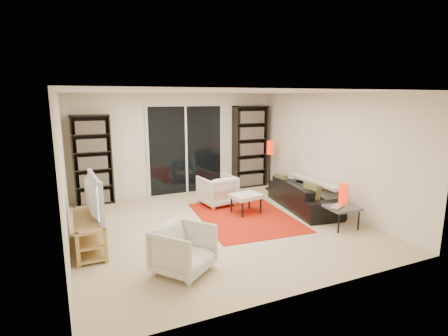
{
  "coord_description": "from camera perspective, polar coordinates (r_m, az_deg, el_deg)",
  "views": [
    {
      "loc": [
        -2.38,
        -5.59,
        2.31
      ],
      "look_at": [
        0.25,
        0.3,
        1.0
      ],
      "focal_mm": 28.0,
      "sensor_mm": 36.0,
      "label": 1
    }
  ],
  "objects": [
    {
      "name": "sofa",
      "position": [
        7.56,
        12.87,
        -4.32
      ],
      "size": [
        1.06,
        2.08,
        0.58
      ],
      "primitive_type": "imported",
      "rotation": [
        0.0,
        0.0,
        1.43
      ],
      "color": "black",
      "rests_on": "floor"
    },
    {
      "name": "bookshelf_right",
      "position": [
        9.09,
        4.27,
        3.49
      ],
      "size": [
        0.9,
        0.3,
        2.1
      ],
      "color": "black",
      "rests_on": "ground"
    },
    {
      "name": "bookshelf_left",
      "position": [
        8.05,
        -20.66,
        1.18
      ],
      "size": [
        0.8,
        0.3,
        1.95
      ],
      "color": "black",
      "rests_on": "ground"
    },
    {
      "name": "floor_lamp",
      "position": [
        8.82,
        7.52,
        2.41
      ],
      "size": [
        0.19,
        0.19,
        1.25
      ],
      "color": "black",
      "rests_on": "floor"
    },
    {
      "name": "wall_front",
      "position": [
        4.06,
        13.07,
        -4.72
      ],
      "size": [
        5.0,
        0.02,
        2.4
      ],
      "primitive_type": "cube",
      "color": "white",
      "rests_on": "ground"
    },
    {
      "name": "ottoman",
      "position": [
        7.06,
        3.63,
        -4.71
      ],
      "size": [
        0.64,
        0.55,
        0.4
      ],
      "color": "silver",
      "rests_on": "floor"
    },
    {
      "name": "armchair_front",
      "position": [
        4.8,
        -6.63,
        -13.08
      ],
      "size": [
        0.97,
        0.98,
        0.64
      ],
      "primitive_type": "imported",
      "rotation": [
        0.0,
        0.0,
        0.66
      ],
      "color": "silver",
      "rests_on": "floor"
    },
    {
      "name": "tv",
      "position": [
        5.71,
        -21.37,
        -4.38
      ],
      "size": [
        0.23,
        1.15,
        0.66
      ],
      "primitive_type": "imported",
      "rotation": [
        0.0,
        0.0,
        1.64
      ],
      "color": "black",
      "rests_on": "tv_stand"
    },
    {
      "name": "wall_left",
      "position": [
        5.7,
        -24.77,
        -0.83
      ],
      "size": [
        0.02,
        5.0,
        2.4
      ],
      "primitive_type": "cube",
      "color": "white",
      "rests_on": "ground"
    },
    {
      "name": "rug",
      "position": [
        6.93,
        3.49,
        -7.98
      ],
      "size": [
        1.9,
        2.46,
        0.01
      ],
      "primitive_type": "cube",
      "rotation": [
        0.0,
        0.0,
        -0.08
      ],
      "color": "red",
      "rests_on": "floor"
    },
    {
      "name": "sliding_door",
      "position": [
        8.55,
        -6.24,
        2.94
      ],
      "size": [
        1.92,
        0.08,
        2.16
      ],
      "color": "white",
      "rests_on": "ground"
    },
    {
      "name": "table_lamp",
      "position": [
        6.74,
        18.92,
        -3.96
      ],
      "size": [
        0.17,
        0.17,
        0.38
      ],
      "primitive_type": "cylinder",
      "color": "red",
      "rests_on": "side_table"
    },
    {
      "name": "laptop",
      "position": [
        6.5,
        18.45,
        -6.09
      ],
      "size": [
        0.43,
        0.38,
        0.03
      ],
      "primitive_type": "imported",
      "rotation": [
        0.0,
        0.0,
        0.52
      ],
      "color": "silver",
      "rests_on": "side_table"
    },
    {
      "name": "wall_back",
      "position": [
        8.51,
        -7.63,
        3.88
      ],
      "size": [
        5.0,
        0.02,
        2.4
      ],
      "primitive_type": "cube",
      "color": "white",
      "rests_on": "ground"
    },
    {
      "name": "side_table",
      "position": [
        6.63,
        18.6,
        -6.26
      ],
      "size": [
        0.57,
        0.57,
        0.4
      ],
      "color": "#4E4D53",
      "rests_on": "floor"
    },
    {
      "name": "wall_right",
      "position": [
        7.51,
        16.87,
        2.48
      ],
      "size": [
        0.02,
        5.0,
        2.4
      ],
      "primitive_type": "cube",
      "color": "white",
      "rests_on": "ground"
    },
    {
      "name": "tv_stand",
      "position": [
        5.88,
        -21.16,
        -9.7
      ],
      "size": [
        0.42,
        1.31,
        0.5
      ],
      "color": "tan",
      "rests_on": "floor"
    },
    {
      "name": "armchair_back",
      "position": [
        7.61,
        -1.1,
        -3.66
      ],
      "size": [
        0.78,
        0.8,
        0.65
      ],
      "primitive_type": "imported",
      "rotation": [
        0.0,
        0.0,
        3.27
      ],
      "color": "silver",
      "rests_on": "floor"
    },
    {
      "name": "ceiling",
      "position": [
        6.08,
        -1.02,
        12.32
      ],
      "size": [
        5.0,
        5.0,
        0.02
      ],
      "primitive_type": "cube",
      "color": "white",
      "rests_on": "wall_back"
    },
    {
      "name": "floor",
      "position": [
        6.5,
        -0.94,
        -9.34
      ],
      "size": [
        5.0,
        5.0,
        0.0
      ],
      "primitive_type": "plane",
      "color": "beige",
      "rests_on": "ground"
    }
  ]
}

